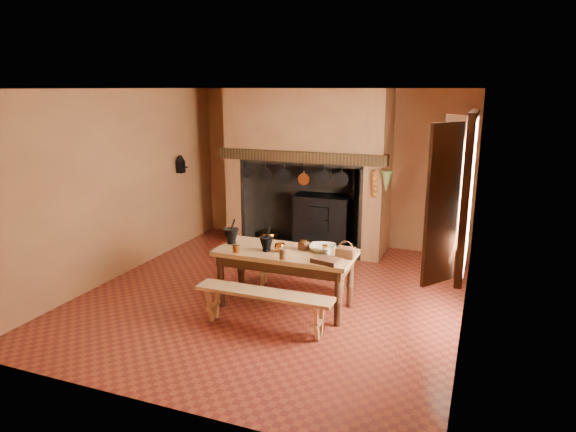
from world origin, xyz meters
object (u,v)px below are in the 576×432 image
(bench_front, at_px, (264,301))
(mixing_bowl, at_px, (323,248))
(coffee_grinder, at_px, (304,245))
(iron_range, at_px, (323,220))
(wicker_basket, at_px, (346,252))
(work_table, at_px, (285,260))

(bench_front, height_order, mixing_bowl, mixing_bowl)
(mixing_bowl, bearing_deg, coffee_grinder, -173.41)
(coffee_grinder, relative_size, mixing_bowl, 0.48)
(iron_range, xyz_separation_m, wicker_basket, (1.13, -2.74, 0.36))
(iron_range, distance_m, bench_front, 3.46)
(work_table, height_order, bench_front, work_table)
(work_table, xyz_separation_m, coffee_grinder, (0.21, 0.11, 0.18))
(bench_front, bearing_deg, iron_range, 95.66)
(work_table, xyz_separation_m, bench_front, (0.00, -0.70, -0.30))
(wicker_basket, bearing_deg, coffee_grinder, 170.78)
(work_table, bearing_deg, coffee_grinder, 28.35)
(coffee_grinder, bearing_deg, wicker_basket, 4.94)
(work_table, xyz_separation_m, wicker_basket, (0.79, 0.01, 0.19))
(bench_front, xyz_separation_m, mixing_bowl, (0.46, 0.84, 0.46))
(iron_range, xyz_separation_m, coffee_grinder, (0.55, -2.64, 0.35))
(work_table, distance_m, coffee_grinder, 0.30)
(coffee_grinder, bearing_deg, work_table, -137.03)
(bench_front, xyz_separation_m, coffee_grinder, (0.21, 0.81, 0.48))
(coffee_grinder, bearing_deg, iron_range, 116.44)
(iron_range, distance_m, work_table, 2.78)
(iron_range, distance_m, wicker_basket, 2.98)
(iron_range, height_order, bench_front, iron_range)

